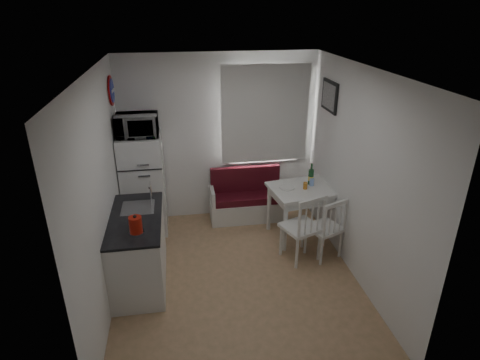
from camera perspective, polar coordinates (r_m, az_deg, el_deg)
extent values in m
cube|color=#9A7D52|center=(5.31, -0.48, -13.58)|extent=(3.00, 3.50, 0.02)
cube|color=white|center=(4.26, -0.60, 15.34)|extent=(3.00, 3.50, 0.02)
cube|color=white|center=(6.26, -2.97, 5.90)|extent=(3.00, 0.02, 2.60)
cube|color=white|center=(3.16, 4.41, -14.00)|extent=(3.00, 0.02, 2.60)
cube|color=white|center=(4.68, -19.03, -1.94)|extent=(0.02, 3.50, 2.60)
cube|color=white|center=(5.06, 16.50, 0.41)|extent=(0.02, 3.50, 2.60)
cube|color=white|center=(6.24, 3.48, 8.97)|extent=(1.22, 0.06, 1.47)
cube|color=white|center=(6.16, 3.63, 9.25)|extent=(1.35, 0.02, 1.50)
cube|color=white|center=(5.18, -14.19, -9.70)|extent=(0.60, 1.30, 0.86)
cube|color=black|center=(4.95, -14.72, -5.30)|extent=(0.62, 1.32, 0.03)
cube|color=#99999E|center=(5.18, -14.25, -4.29)|extent=(0.40, 0.40, 0.10)
cylinder|color=silver|center=(5.25, -12.58, -1.53)|extent=(0.02, 0.02, 0.26)
cylinder|color=#1A2FA1|center=(5.78, -17.77, 12.02)|extent=(0.03, 0.40, 0.40)
cube|color=black|center=(5.79, 12.60, 11.58)|extent=(0.04, 0.52, 0.42)
cube|color=white|center=(6.51, 0.96, -4.22)|extent=(1.17, 0.45, 0.32)
cube|color=#4D0F19|center=(6.41, 0.97, -2.52)|extent=(1.12, 0.41, 0.11)
cube|color=#4D0F19|center=(6.45, 0.72, 0.16)|extent=(1.12, 0.09, 0.41)
cube|color=white|center=(5.89, 9.54, -1.20)|extent=(1.15, 0.88, 0.04)
cube|color=white|center=(5.92, 9.48, -1.93)|extent=(1.03, 0.76, 0.13)
cylinder|color=white|center=(6.06, 9.28, -4.57)|extent=(0.06, 0.06, 0.75)
cube|color=white|center=(5.47, 8.67, -6.65)|extent=(0.59, 0.58, 0.04)
cube|color=white|center=(5.18, 9.50, -5.22)|extent=(0.43, 0.20, 0.49)
cube|color=white|center=(5.60, 11.88, -6.68)|extent=(0.55, 0.54, 0.04)
cube|color=white|center=(5.33, 12.77, -5.42)|extent=(0.39, 0.19, 0.44)
cube|color=white|center=(6.12, -13.53, -0.62)|extent=(0.61, 0.61, 1.52)
imported|color=white|center=(5.76, -14.44, 7.53)|extent=(0.57, 0.39, 0.32)
cylinder|color=#AC1B0D|center=(4.55, -14.62, -6.19)|extent=(0.17, 0.17, 0.23)
cylinder|color=#C47720|center=(5.80, 9.27, -0.81)|extent=(0.06, 0.06, 0.10)
cylinder|color=#88ADE8|center=(5.92, 10.16, -0.28)|extent=(0.07, 0.07, 0.11)
cylinder|color=white|center=(5.81, 6.68, -1.07)|extent=(0.22, 0.22, 0.02)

